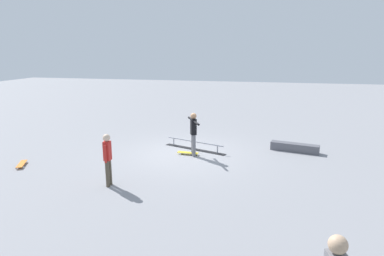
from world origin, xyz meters
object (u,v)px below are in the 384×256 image
bystander_red_shirt (108,157)px  skateboard_main (188,153)px  loose_skateboard_orange (22,164)px  grind_rail (195,146)px  skate_ledge (295,147)px  skater_main (193,131)px

bystander_red_shirt → skateboard_main: bearing=152.1°
skateboard_main → loose_skateboard_orange: size_ratio=1.01×
grind_rail → skateboard_main: bearing=100.8°
skate_ledge → skater_main: bearing=20.8°
grind_rail → bystander_red_shirt: 4.47m
loose_skateboard_orange → grind_rail: bearing=-86.0°
grind_rail → bystander_red_shirt: size_ratio=1.70×
skateboard_main → loose_skateboard_orange: bearing=-151.6°
grind_rail → skater_main: size_ratio=1.61×
skate_ledge → skateboard_main: (3.99, 1.31, -0.09)m
loose_skateboard_orange → skater_main: bearing=-93.5°
skater_main → bystander_red_shirt: bearing=-57.5°
skateboard_main → skater_main: bearing=-22.2°
skater_main → bystander_red_shirt: (1.82, 3.25, -0.07)m
skate_ledge → bystander_red_shirt: 7.31m
skate_ledge → bystander_red_shirt: bearing=40.0°
grind_rail → skater_main: (-0.13, 0.83, 0.81)m
skater_main → bystander_red_shirt: 3.72m
skateboard_main → bystander_red_shirt: (1.58, 3.36, 0.81)m
bystander_red_shirt → grind_rail: bearing=154.7°
grind_rail → loose_skateboard_orange: size_ratio=3.29×
grind_rail → skateboard_main: 0.72m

